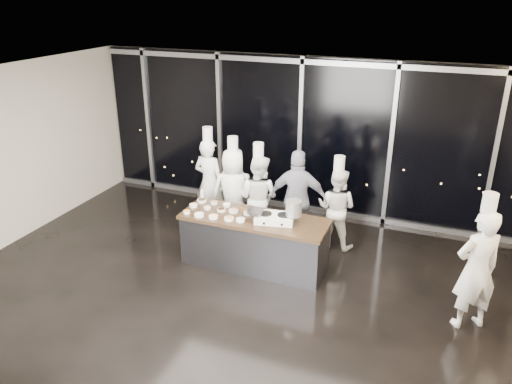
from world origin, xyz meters
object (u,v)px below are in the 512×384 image
demo_counter (254,241)px  guest (298,199)px  stock_pot (294,208)px  frying_pan (255,211)px  chef_far_left (209,182)px  chef_center (258,197)px  chef_right (336,207)px  stove (275,218)px  chef_side (477,269)px  chef_left (234,192)px

demo_counter → guest: guest is taller
stock_pot → guest: size_ratio=0.14×
frying_pan → chef_far_left: (-1.46, 1.28, -0.16)m
frying_pan → chef_center: (-0.36, 1.07, -0.23)m
guest → chef_right: size_ratio=1.06×
chef_far_left → chef_right: bearing=-171.0°
demo_counter → stock_pot: bearing=3.4°
stove → chef_center: 1.20m
frying_pan → chef_side: bearing=-16.9°
chef_far_left → chef_left: (0.61, -0.21, -0.04)m
demo_counter → frying_pan: bearing=-65.2°
stove → chef_side: bearing=-18.9°
chef_right → chef_side: 2.80m
stove → frying_pan: size_ratio=1.37×
chef_left → chef_side: size_ratio=0.96×
guest → demo_counter: bearing=56.0°
chef_right → chef_side: size_ratio=0.86×
stock_pot → chef_side: chef_side is taller
demo_counter → chef_right: size_ratio=1.43×
stove → stock_pot: bearing=-0.5°
demo_counter → chef_right: chef_right is taller
demo_counter → chef_center: (-0.31, 0.97, 0.38)m
chef_far_left → chef_center: bearing=177.6°
stove → frying_pan: (-0.31, -0.08, 0.10)m
stove → chef_right: 1.45m
stove → chef_far_left: (-1.78, 1.20, -0.06)m
stock_pot → chef_left: size_ratio=0.13×
frying_pan → chef_side: 3.36m
stock_pot → chef_far_left: (-2.08, 1.14, -0.26)m
demo_counter → chef_right: (1.10, 1.21, 0.31)m
stove → chef_left: 1.53m
demo_counter → chef_side: 3.45m
chef_far_left → chef_center: 1.13m
stove → frying_pan: bearing=-177.5°
stove → stock_pot: (0.30, 0.06, 0.20)m
frying_pan → chef_far_left: 1.95m
chef_side → demo_counter: bearing=-38.7°
chef_far_left → chef_right: 2.52m
chef_right → frying_pan: bearing=59.8°
demo_counter → chef_center: size_ratio=1.31×
frying_pan → chef_center: chef_center is taller
chef_left → chef_side: bearing=138.8°
frying_pan → chef_left: 1.38m
chef_right → guest: bearing=29.7°
chef_far_left → guest: size_ratio=1.10×
demo_counter → chef_center: 1.08m
chef_far_left → chef_center: (1.11, -0.21, -0.07)m
chef_far_left → chef_side: 5.06m
chef_far_left → chef_center: size_ratio=1.07×
chef_center → chef_right: 1.43m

